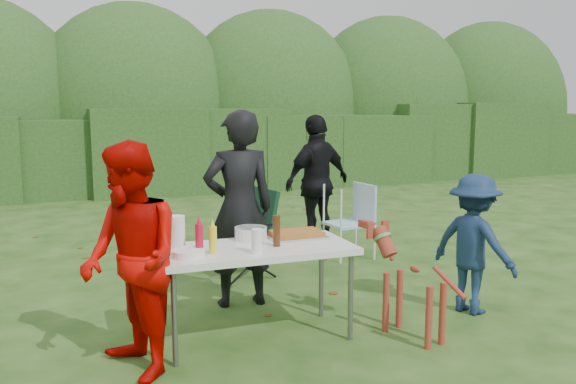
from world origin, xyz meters
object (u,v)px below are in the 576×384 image
object	(u,v)px
dog	(414,286)
ketchup_bottle	(199,239)
person_red_jacket	(131,261)
folding_table	(255,253)
paper_towel_roll	(177,233)
mustard_bottle	(213,240)
child	(474,244)
camping_chair	(245,233)
beer_bottle	(277,231)
lawn_chair	(349,221)
person_cook	(239,209)
person_black_puffy	(317,182)

from	to	relation	value
dog	ketchup_bottle	distance (m)	1.70
person_red_jacket	folding_table	bearing A→B (deg)	92.21
folding_table	paper_towel_roll	bearing A→B (deg)	169.94
mustard_bottle	child	bearing A→B (deg)	0.26
folding_table	camping_chair	distance (m)	1.77
camping_chair	ketchup_bottle	xyz separation A→B (m)	(-0.88, -1.77, 0.39)
folding_table	beer_bottle	bearing A→B (deg)	-16.38
child	person_red_jacket	bearing A→B (deg)	73.26
lawn_chair	paper_towel_roll	xyz separation A→B (m)	(-2.38, -1.92, 0.43)
person_cook	person_black_puffy	size ratio (longest dim) A/B	1.05
person_red_jacket	dog	size ratio (longest dim) A/B	1.80
folding_table	mustard_bottle	world-z (taller)	mustard_bottle
mustard_bottle	folding_table	bearing A→B (deg)	14.28
person_black_puffy	camping_chair	xyz separation A→B (m)	(-1.19, -0.85, -0.38)
paper_towel_roll	person_cook	bearing A→B (deg)	46.67
camping_chair	mustard_bottle	world-z (taller)	mustard_bottle
person_red_jacket	person_black_puffy	distance (m)	3.85
camping_chair	mustard_bottle	xyz separation A→B (m)	(-0.78, -1.79, 0.38)
dog	beer_bottle	bearing A→B (deg)	54.13
lawn_chair	person_black_puffy	bearing A→B (deg)	-77.41
mustard_bottle	dog	bearing A→B (deg)	-12.16
folding_table	mustard_bottle	bearing A→B (deg)	-165.72
child	dog	size ratio (longest dim) A/B	1.38
person_black_puffy	child	distance (m)	2.66
person_cook	paper_towel_roll	world-z (taller)	person_cook
folding_table	lawn_chair	bearing A→B (deg)	48.25
person_red_jacket	paper_towel_roll	size ratio (longest dim) A/B	6.12
paper_towel_roll	lawn_chair	bearing A→B (deg)	38.87
child	camping_chair	size ratio (longest dim) A/B	1.32
person_black_puffy	mustard_bottle	bearing A→B (deg)	34.06
mustard_bottle	paper_towel_roll	xyz separation A→B (m)	(-0.23, 0.19, 0.03)
person_cook	camping_chair	xyz separation A→B (m)	(0.32, 0.86, -0.42)
person_red_jacket	beer_bottle	distance (m)	1.15
dog	paper_towel_roll	bearing A→B (deg)	57.74
folding_table	ketchup_bottle	xyz separation A→B (m)	(-0.45, -0.07, 0.16)
folding_table	paper_towel_roll	world-z (taller)	paper_towel_roll
child	folding_table	bearing A→B (deg)	66.65
folding_table	dog	world-z (taller)	dog
dog	lawn_chair	bearing A→B (deg)	-30.48
folding_table	person_black_puffy	size ratio (longest dim) A/B	0.89
folding_table	camping_chair	size ratio (longest dim) A/B	1.62
child	mustard_bottle	xyz separation A→B (m)	(-2.32, -0.01, 0.23)
child	beer_bottle	bearing A→B (deg)	67.92
person_red_jacket	paper_towel_roll	bearing A→B (deg)	121.25
person_red_jacket	lawn_chair	xyz separation A→B (m)	(2.77, 2.32, -0.36)
camping_chair	beer_bottle	xyz separation A→B (m)	(-0.27, -1.75, 0.40)
folding_table	mustard_bottle	distance (m)	0.39
person_black_puffy	lawn_chair	distance (m)	0.69
person_red_jacket	ketchup_bottle	distance (m)	0.57
dog	mustard_bottle	distance (m)	1.60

